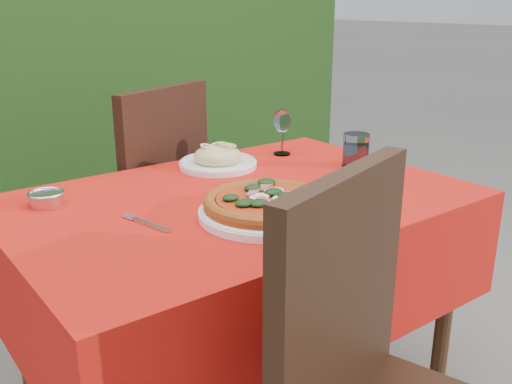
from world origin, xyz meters
TOP-DOWN VIEW (x-y plane):
  - hedge at (0.00, 1.55)m, footprint 3.20×0.55m
  - dining_table at (0.00, 0.00)m, footprint 1.26×0.86m
  - chair_far at (0.02, 0.64)m, footprint 0.58×0.58m
  - pizza_plate at (-0.04, -0.18)m, footprint 0.38×0.38m
  - pasta_plate at (0.11, 0.28)m, footprint 0.26×0.26m
  - water_glass at (0.47, 0.01)m, footprint 0.08×0.08m
  - wine_glass at (0.38, 0.28)m, footprint 0.07×0.07m
  - fork at (-0.30, -0.05)m, footprint 0.06×0.18m
  - steel_ramekin at (-0.46, 0.25)m, footprint 0.09×0.09m

SIDE VIEW (x-z plane):
  - chair_far at x=0.02m, z-range 0.07..1.06m
  - dining_table at x=0.00m, z-range 0.22..0.97m
  - fork at x=-0.30m, z-range 0.75..0.75m
  - steel_ramekin at x=-0.46m, z-range 0.75..0.78m
  - pasta_plate at x=0.11m, z-range 0.74..0.81m
  - pizza_plate at x=-0.04m, z-range 0.75..0.81m
  - water_glass at x=0.47m, z-range 0.74..0.85m
  - wine_glass at x=0.38m, z-range 0.78..0.94m
  - hedge at x=0.00m, z-range 0.03..1.81m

